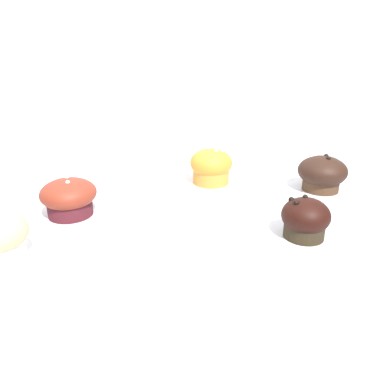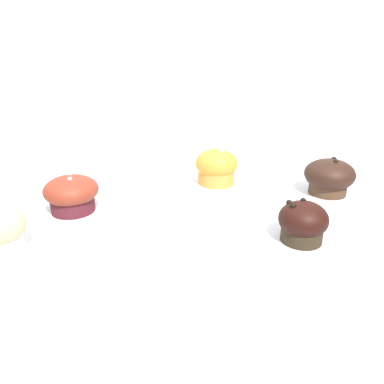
# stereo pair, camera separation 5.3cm
# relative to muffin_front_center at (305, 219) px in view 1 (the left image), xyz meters

# --- Properties ---
(wall_back) EXTENTS (3.20, 0.10, 1.80)m
(wall_back) POSITION_rel_muffin_front_center_xyz_m (-0.17, 0.79, -0.09)
(wall_back) COLOR silver
(wall_back) RESTS_ON ground
(display_counter) EXTENTS (1.00, 0.64, 0.95)m
(display_counter) POSITION_rel_muffin_front_center_xyz_m (-0.17, 0.19, -0.51)
(display_counter) COLOR silver
(display_counter) RESTS_ON ground
(muffin_front_center) EXTENTS (0.09, 0.09, 0.08)m
(muffin_front_center) POSITION_rel_muffin_front_center_xyz_m (0.00, 0.00, 0.00)
(muffin_front_center) COLOR black
(muffin_front_center) RESTS_ON display_counter
(muffin_back_left) EXTENTS (0.11, 0.11, 0.09)m
(muffin_back_left) POSITION_rel_muffin_front_center_xyz_m (0.17, 0.19, 0.01)
(muffin_back_left) COLOR #442D1D
(muffin_back_left) RESTS_ON display_counter
(muffin_back_right) EXTENTS (0.11, 0.11, 0.08)m
(muffin_back_right) POSITION_rel_muffin_front_center_xyz_m (-0.40, 0.22, 0.00)
(muffin_back_right) COLOR #47171E
(muffin_back_right) RESTS_ON display_counter
(muffin_front_right) EXTENTS (0.10, 0.10, 0.09)m
(muffin_front_right) POSITION_rel_muffin_front_center_xyz_m (-0.07, 0.32, 0.01)
(muffin_front_right) COLOR #C58535
(muffin_front_right) RESTS_ON display_counter
(serving_plate) EXTENTS (0.22, 0.22, 0.01)m
(serving_plate) POSITION_rel_muffin_front_center_xyz_m (-0.17, 0.09, -0.03)
(serving_plate) COLOR white
(serving_plate) RESTS_ON display_counter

